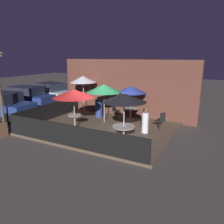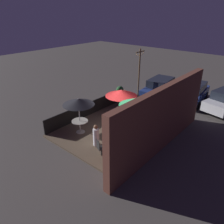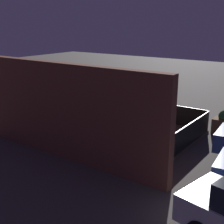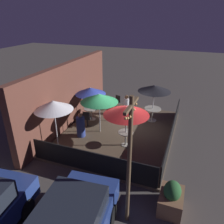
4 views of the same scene
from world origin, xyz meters
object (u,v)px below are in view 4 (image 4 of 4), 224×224
Objects in this scene: patio_chair_0 at (87,118)px; light_post at (129,159)px; patio_umbrella_4 at (99,98)px; patio_chair_1 at (117,102)px; patio_umbrella_2 at (154,88)px; dining_table_1 at (126,135)px; dining_table_0 at (91,110)px; planter_box at (171,198)px; patron_0 at (81,126)px; patron_1 at (126,105)px; patio_umbrella_1 at (126,111)px; patio_umbrella_0 at (90,91)px; dining_table_2 at (153,111)px; patio_umbrella_3 at (53,105)px.

light_post reaches higher than patio_chair_0.
patio_umbrella_4 reaches higher than patio_chair_1.
patio_umbrella_2 is 3.49m from dining_table_1.
dining_table_0 reaches higher than dining_table_1.
dining_table_1 is at bearing -123.43° from patio_chair_0.
planter_box is at bearing -139.55° from patio_chair_0.
patron_0 is (-1.96, -0.34, -0.01)m from dining_table_0.
patio_chair_1 is (3.22, 0.18, -1.45)m from patio_umbrella_4.
patio_chair_0 is at bearing 73.98° from patio_umbrella_4.
patio_umbrella_1 is at bearing 104.88° from patron_1.
dining_table_0 is 0.21× the size of light_post.
dining_table_2 is at bearing -71.81° from patio_umbrella_0.
patio_umbrella_1 is 3.41m from dining_table_2.
patio_umbrella_3 is at bearing 177.94° from patio_umbrella_0.
dining_table_0 is at bearing 108.19° from patio_umbrella_2.
patio_umbrella_4 is 2.26× the size of patio_chair_0.
dining_table_1 is (-1.98, -2.76, -0.01)m from dining_table_0.
patio_chair_0 is at bearing 122.13° from dining_table_2.
dining_table_2 is 6.37m from planter_box.
dining_table_0 is 0.94m from patio_chair_0.
dining_table_1 is 4.44m from patio_chair_1.
patio_umbrella_3 is 5.47m from patron_1.
planter_box is at bearing -163.27° from dining_table_2.
patio_umbrella_1 is 1.70× the size of patron_1.
dining_table_1 is 0.56× the size of patron_0.
patron_1 reaches higher than planter_box.
planter_box is (-7.01, -4.38, -0.13)m from patio_chair_1.
patio_umbrella_2 is 6.57m from planter_box.
patron_1 is (3.46, -1.38, 0.00)m from patron_0.
patio_umbrella_0 reaches higher than dining_table_0.
patron_0 is 1.04× the size of patron_1.
light_post reaches higher than planter_box.
patio_umbrella_4 is 2.32m from dining_table_1.
patio_chair_0 is 1.05× the size of patio_chair_1.
light_post reaches higher than dining_table_2.
patio_umbrella_4 is (-1.17, -1.06, 0.13)m from patio_umbrella_0.
dining_table_1 is at bearing -125.65° from dining_table_0.
patio_umbrella_3 is 3.01m from patio_chair_0.
patio_umbrella_0 is at bearing 108.19° from dining_table_2.
dining_table_2 is at bearing 166.16° from patron_1.
patio_umbrella_1 is at bearing 48.36° from patio_chair_1.
patio_umbrella_3 is 2.52m from patio_umbrella_4.
patio_chair_0 is at bearing -6.96° from patio_umbrella_3.
patio_umbrella_3 reaches higher than patio_umbrella_1.
patio_umbrella_1 is at bearing 167.68° from dining_table_2.
patio_umbrella_2 is 2.26× the size of dining_table_2.
patio_umbrella_3 is at bearing 161.98° from patio_chair_0.
light_post is (-7.36, -2.31, 1.64)m from patron_1.
patio_umbrella_1 reaches higher than dining_table_2.
patio_umbrella_3 is 2.69× the size of patio_chair_1.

